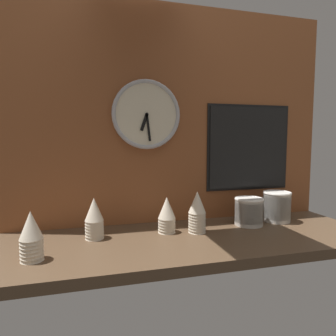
{
  "coord_description": "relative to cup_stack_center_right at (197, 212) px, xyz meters",
  "views": [
    {
      "loc": [
        -0.42,
        -1.16,
        0.41
      ],
      "look_at": [
        -0.09,
        0.04,
        0.29
      ],
      "focal_mm": 32.0,
      "sensor_mm": 36.0,
      "label": 1
    }
  ],
  "objects": [
    {
      "name": "wall_clock",
      "position": [
        -0.19,
        0.19,
        0.43
      ],
      "size": [
        0.33,
        0.03,
        0.33
      ],
      "color": "beige"
    },
    {
      "name": "ground_plane",
      "position": [
        -0.04,
        -0.04,
        -0.11
      ],
      "size": [
        1.6,
        0.56,
        0.04
      ],
      "primitive_type": "cube",
      "color": "#4C3826"
    },
    {
      "name": "bowl_stack_right",
      "position": [
        0.28,
        0.04,
        -0.02
      ],
      "size": [
        0.14,
        0.14,
        0.13
      ],
      "color": "beige",
      "rests_on": "ground_plane"
    },
    {
      "name": "bowl_stack_far_right",
      "position": [
        0.45,
        0.07,
        -0.01
      ],
      "size": [
        0.14,
        0.14,
        0.15
      ],
      "color": "beige",
      "rests_on": "ground_plane"
    },
    {
      "name": "cup_stack_center_right",
      "position": [
        0.0,
        0.0,
        0.0
      ],
      "size": [
        0.08,
        0.08,
        0.18
      ],
      "color": "beige",
      "rests_on": "ground_plane"
    },
    {
      "name": "wall_tiled_back",
      "position": [
        -0.04,
        0.22,
        0.43
      ],
      "size": [
        1.6,
        0.03,
        1.05
      ],
      "color": "brown",
      "rests_on": "ground_plane"
    },
    {
      "name": "menu_board",
      "position": [
        0.36,
        0.2,
        0.27
      ],
      "size": [
        0.46,
        0.01,
        0.44
      ],
      "color": "black"
    },
    {
      "name": "cup_stack_center",
      "position": [
        -0.13,
        0.03,
        -0.01
      ],
      "size": [
        0.08,
        0.08,
        0.16
      ],
      "color": "beige",
      "rests_on": "ground_plane"
    },
    {
      "name": "cup_stack_left",
      "position": [
        -0.44,
        0.03,
        -0.01
      ],
      "size": [
        0.08,
        0.08,
        0.17
      ],
      "color": "beige",
      "rests_on": "ground_plane"
    },
    {
      "name": "cup_stack_far_left",
      "position": [
        -0.65,
        -0.15,
        -0.01
      ],
      "size": [
        0.08,
        0.08,
        0.17
      ],
      "color": "beige",
      "rests_on": "ground_plane"
    }
  ]
}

